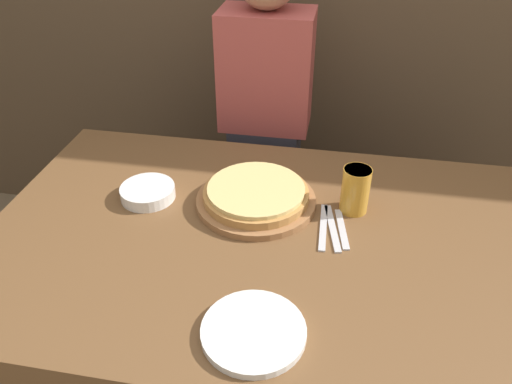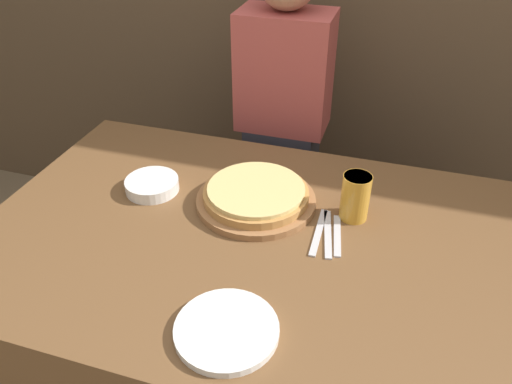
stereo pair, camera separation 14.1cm
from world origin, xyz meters
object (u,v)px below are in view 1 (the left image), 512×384
Objects in this scene: beer_glass at (356,188)px; fork at (323,227)px; pizza_on_board at (256,196)px; dinner_plate at (253,331)px; side_bowl at (148,192)px; diner_person at (265,141)px; dinner_knife at (333,228)px; spoon at (342,229)px.

fork is (-0.08, -0.10, -0.07)m from beer_glass.
dinner_plate is at bearing -80.60° from pizza_on_board.
side_bowl is 0.52m from fork.
beer_glass is 0.52m from dinner_plate.
beer_glass is at bearing -57.05° from diner_person.
fork and dinner_knife have the same top height.
fork is 0.05m from spoon.
dinner_plate is at bearing -114.01° from spoon.
dinner_knife is at bearing 180.00° from spoon.
dinner_knife is at bearing -19.08° from pizza_on_board.
side_bowl reaches higher than dinner_knife.
diner_person is at bearing 96.40° from pizza_on_board.
pizza_on_board is at bearing 158.72° from fork.
beer_glass is at bearing 74.64° from spoon.
beer_glass is at bearing 61.97° from dinner_knife.
pizza_on_board is 0.55m from diner_person.
diner_person is at bearing 114.77° from dinner_knife.
beer_glass is at bearing 4.43° from side_bowl.
fork and spoon have the same top height.
dinner_plate reaches higher than dinner_knife.
pizza_on_board reaches higher than dinner_knife.
diner_person is at bearing 122.95° from beer_glass.
side_bowl is at bearing 131.94° from dinner_plate.
dinner_knife is (-0.05, -0.10, -0.07)m from beer_glass.
diner_person reaches higher than fork.
fork is (0.51, -0.05, -0.02)m from side_bowl.
pizza_on_board is 2.03× the size of spoon.
dinner_knife and spoon have the same top height.
beer_glass is 0.68× the size of dinner_knife.
dinner_plate is 0.40m from fork.
fork is 1.17× the size of spoon.
spoon is (0.17, 0.38, -0.01)m from dinner_plate.
beer_glass reaches higher than dinner_plate.
dinner_plate is 1.41× the size of side_bowl.
dinner_knife is at bearing -118.03° from beer_glass.
beer_glass is at bearing 4.16° from pizza_on_board.
dinner_plate reaches higher than fork.
spoon is at bearing -63.34° from diner_person.
beer_glass is 0.79× the size of spoon.
spoon is at bearing -17.27° from pizza_on_board.
pizza_on_board is 1.72× the size of fork.
diner_person is (-0.06, 0.54, -0.12)m from pizza_on_board.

